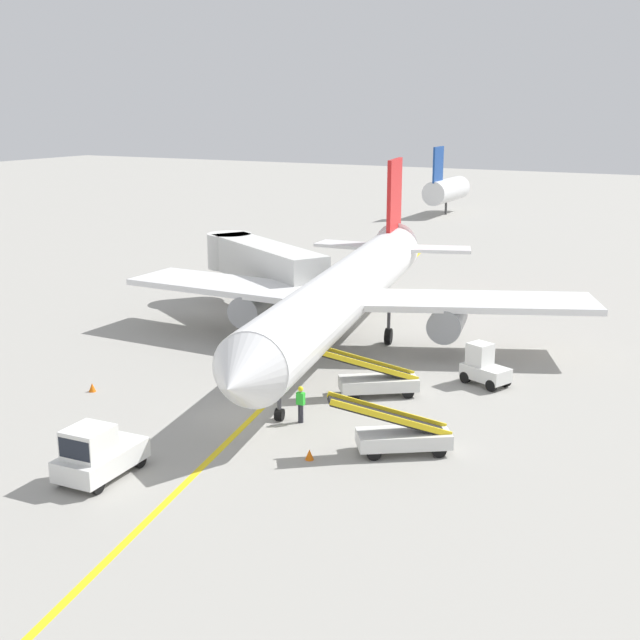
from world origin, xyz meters
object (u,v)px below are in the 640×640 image
at_px(airliner, 347,291).
at_px(baggage_tug_near_wing, 484,367).
at_px(pushback_tug, 97,454).
at_px(belt_loader_aft_hold, 401,435).
at_px(safety_cone_nose_left, 309,455).
at_px(ground_crew_marshaller, 301,403).
at_px(safety_cone_nose_right, 92,387).
at_px(jet_bridge, 257,261).
at_px(belt_loader_forward_hold, 376,380).

distance_m(airliner, baggage_tug_near_wing, 9.73).
height_order(pushback_tug, belt_loader_aft_hold, belt_loader_aft_hold).
bearing_deg(belt_loader_aft_hold, safety_cone_nose_left, -141.18).
height_order(ground_crew_marshaller, safety_cone_nose_right, ground_crew_marshaller).
height_order(jet_bridge, belt_loader_forward_hold, jet_bridge).
height_order(pushback_tug, belt_loader_forward_hold, belt_loader_forward_hold).
relative_size(jet_bridge, baggage_tug_near_wing, 4.53).
height_order(airliner, belt_loader_forward_hold, airliner).
bearing_deg(ground_crew_marshaller, jet_bridge, 127.16).
bearing_deg(safety_cone_nose_right, ground_crew_marshaller, 6.28).
bearing_deg(safety_cone_nose_left, baggage_tug_near_wing, 74.61).
bearing_deg(baggage_tug_near_wing, safety_cone_nose_right, -148.87).
bearing_deg(airliner, belt_loader_forward_hold, -53.95).
relative_size(airliner, pushback_tug, 9.53).
distance_m(belt_loader_forward_hold, belt_loader_aft_hold, 6.95).
bearing_deg(airliner, belt_loader_aft_hold, -55.64).
distance_m(pushback_tug, baggage_tug_near_wing, 20.04).
height_order(baggage_tug_near_wing, safety_cone_nose_right, baggage_tug_near_wing).
relative_size(baggage_tug_near_wing, safety_cone_nose_left, 6.17).
bearing_deg(jet_bridge, pushback_tug, -71.20).
xyz_separation_m(jet_bridge, baggage_tug_near_wing, (18.28, -7.71, -2.62)).
relative_size(jet_bridge, safety_cone_nose_right, 27.97).
distance_m(pushback_tug, ground_crew_marshaller, 9.51).
relative_size(airliner, belt_loader_aft_hold, 7.24).
distance_m(pushback_tug, belt_loader_forward_hold, 14.59).
xyz_separation_m(baggage_tug_near_wing, belt_loader_forward_hold, (-4.16, -4.05, -0.15)).
xyz_separation_m(airliner, safety_cone_nose_left, (5.64, -14.95, -3.20)).
xyz_separation_m(ground_crew_marshaller, safety_cone_nose_left, (2.27, -3.37, -0.69)).
height_order(airliner, safety_cone_nose_left, airliner).
bearing_deg(airliner, safety_cone_nose_left, -69.31).
bearing_deg(safety_cone_nose_left, belt_loader_forward_hold, 95.33).
bearing_deg(jet_bridge, safety_cone_nose_left, -53.35).
bearing_deg(belt_loader_forward_hold, safety_cone_nose_right, -154.26).
bearing_deg(belt_loader_aft_hold, pushback_tug, -140.49).
height_order(belt_loader_forward_hold, ground_crew_marshaller, belt_loader_forward_hold).
relative_size(belt_loader_aft_hold, safety_cone_nose_left, 11.03).
bearing_deg(ground_crew_marshaller, safety_cone_nose_right, -173.72).
bearing_deg(ground_crew_marshaller, belt_loader_aft_hold, -10.79).
bearing_deg(belt_loader_aft_hold, airliner, 124.36).
distance_m(pushback_tug, safety_cone_nose_left, 8.23).
xyz_separation_m(belt_loader_forward_hold, safety_cone_nose_left, (0.77, -8.25, -0.56)).
height_order(pushback_tug, baggage_tug_near_wing, pushback_tug).
bearing_deg(ground_crew_marshaller, safety_cone_nose_left, -56.00).
distance_m(airliner, ground_crew_marshaller, 12.32).
height_order(jet_bridge, belt_loader_aft_hold, jet_bridge).
xyz_separation_m(airliner, pushback_tug, (-0.65, -20.19, -2.42)).
bearing_deg(ground_crew_marshaller, airliner, 106.23).
xyz_separation_m(belt_loader_aft_hold, safety_cone_nose_right, (-16.39, -0.23, -0.56)).
height_order(airliner, baggage_tug_near_wing, airliner).
xyz_separation_m(baggage_tug_near_wing, safety_cone_nose_right, (-16.83, -10.16, -0.71)).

